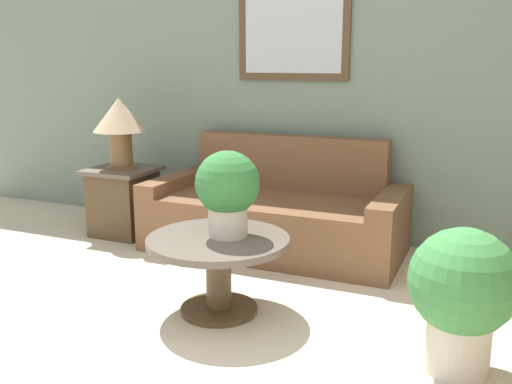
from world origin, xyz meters
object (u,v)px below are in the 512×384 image
side_table (124,200)px  potted_plant_on_table (228,189)px  couch_main (276,215)px  potted_plant_floor (462,292)px  coffee_table (218,258)px  table_lamp (119,122)px

side_table → potted_plant_on_table: 1.85m
couch_main → potted_plant_floor: bearing=-43.0°
coffee_table → side_table: 1.79m
couch_main → potted_plant_on_table: size_ratio=3.94×
coffee_table → potted_plant_on_table: 0.41m
couch_main → coffee_table: couch_main is taller
couch_main → table_lamp: size_ratio=3.37×
coffee_table → potted_plant_floor: size_ratio=1.17×
table_lamp → coffee_table: bearing=-36.6°
coffee_table → side_table: (-1.44, 1.07, -0.04)m
coffee_table → table_lamp: bearing=143.4°
couch_main → side_table: (-1.32, -0.14, 0.02)m
side_table → potted_plant_floor: potted_plant_floor is taller
potted_plant_on_table → potted_plant_floor: 1.35m
potted_plant_floor → coffee_table: bearing=173.9°
coffee_table → table_lamp: size_ratio=1.42×
table_lamp → couch_main: bearing=6.2°
table_lamp → potted_plant_on_table: (1.48, -1.02, -0.22)m
side_table → potted_plant_on_table: (1.48, -1.02, 0.44)m
coffee_table → potted_plant_on_table: bearing=52.1°
coffee_table → potted_plant_floor: potted_plant_floor is taller
coffee_table → table_lamp: table_lamp is taller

